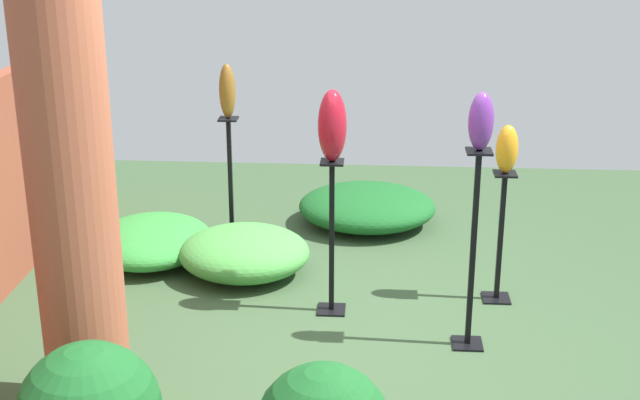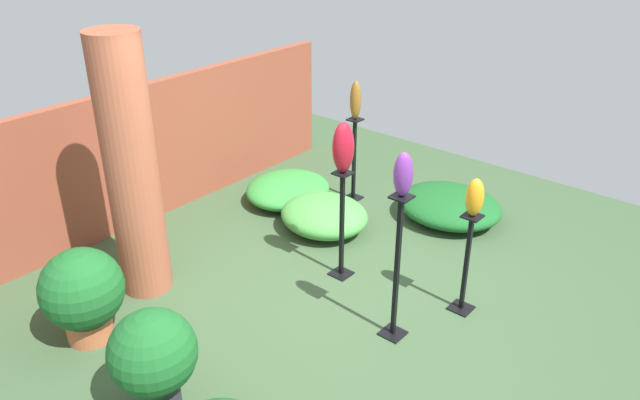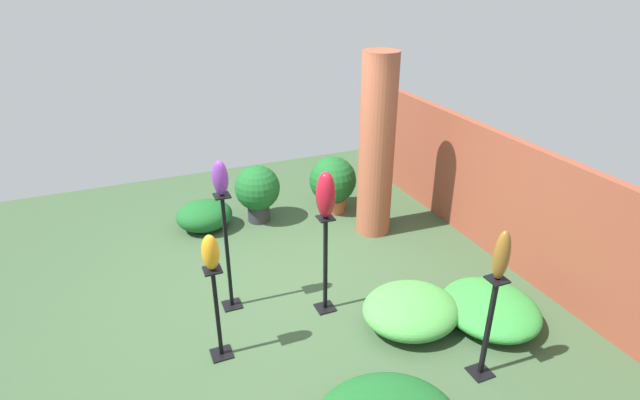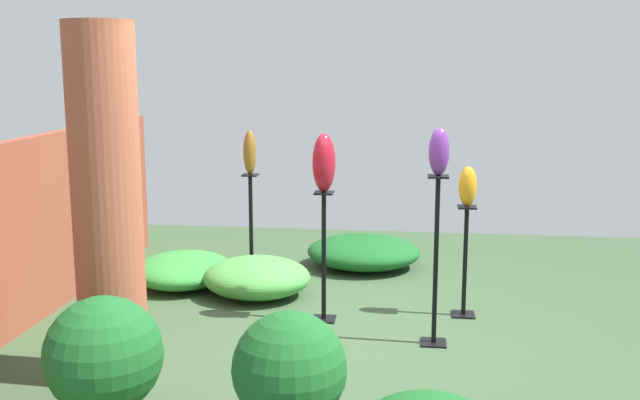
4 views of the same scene
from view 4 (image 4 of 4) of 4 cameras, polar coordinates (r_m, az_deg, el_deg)
The scene contains 16 objects.
ground_plane at distance 6.13m, azimuth 1.69°, elevation -10.60°, with size 8.00×8.00×0.00m, color #385133.
brick_wall_back at distance 6.70m, azimuth -21.85°, elevation -2.47°, with size 5.60×0.12×1.58m, color brown.
brick_pillar at distance 5.29m, azimuth -15.91°, elevation -0.47°, with size 0.47×0.47×2.47m, color #9E5138.
pedestal_amber at distance 6.67m, azimuth 10.98°, elevation -5.01°, with size 0.20×0.20×0.98m.
pedestal_violet at distance 5.93m, azimuth 8.80°, elevation -5.13°, with size 0.20×0.20×1.35m.
pedestal_bronze at distance 7.96m, azimuth -5.27°, elevation -2.11°, with size 0.20×0.20×1.05m.
pedestal_ruby at distance 6.42m, azimuth 0.30°, elevation -4.78°, with size 0.20×0.20×1.13m.
art_vase_amber at distance 6.52m, azimuth 11.19°, elevation 1.03°, with size 0.15×0.16×0.35m, color orange.
art_vase_violet at distance 5.75m, azimuth 9.06°, elevation 3.66°, with size 0.15×0.16×0.37m, color #6B2D8C.
art_vase_bronze at distance 7.82m, azimuth -5.37°, elevation 3.63°, with size 0.13×0.14×0.46m, color brown.
art_vase_ruby at distance 6.25m, azimuth 0.30°, elevation 2.86°, with size 0.21×0.20×0.50m, color maroon.
potted_plant_mid_right at distance 4.70m, azimuth -16.14°, elevation -11.63°, with size 0.70×0.70×0.85m.
potted_plant_front_right at distance 4.28m, azimuth -2.34°, elevation -13.13°, with size 0.65×0.65×0.85m.
foliage_bed_west at distance 7.18m, azimuth -4.84°, elevation -5.88°, with size 0.92×1.02×0.37m, color #479942.
foliage_bed_center at distance 8.17m, azimuth 3.34°, elevation -3.96°, with size 1.08×1.22×0.34m, color #195923.
foliage_bed_rear at distance 7.64m, azimuth -10.38°, elevation -5.24°, with size 1.07×0.99×0.31m, color #338C38.
Camera 4 is at (-5.70, -0.54, 2.20)m, focal length 42.00 mm.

